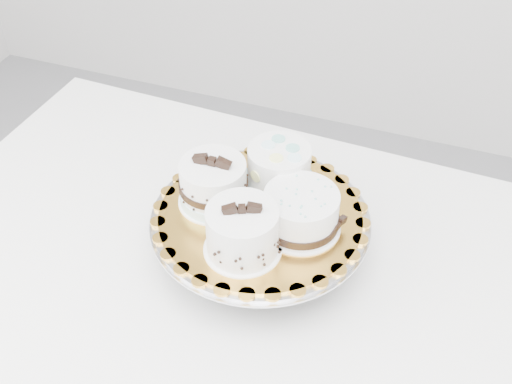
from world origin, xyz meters
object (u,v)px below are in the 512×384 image
(cake_board, at_px, (260,215))
(cake_dots, at_px, (279,167))
(table, at_px, (245,300))
(cake_stand, at_px, (260,229))
(cake_swirl, at_px, (242,232))
(cake_banded, at_px, (213,185))
(cake_ribbon, at_px, (302,213))

(cake_board, height_order, cake_dots, cake_dots)
(table, relative_size, cake_stand, 3.53)
(cake_swirl, distance_m, cake_dots, 0.16)
(cake_banded, relative_size, cake_ribbon, 0.82)
(cake_board, height_order, cake_swirl, cake_swirl)
(table, distance_m, cake_board, 0.18)
(cake_stand, relative_size, cake_banded, 3.02)
(cake_swirl, bearing_deg, cake_dots, 64.08)
(cake_dots, bearing_deg, cake_banded, -130.50)
(cake_banded, bearing_deg, cake_board, -3.37)
(table, relative_size, cake_banded, 10.66)
(cake_swirl, distance_m, cake_banded, 0.12)
(cake_stand, relative_size, cake_ribbon, 2.47)
(cake_stand, bearing_deg, cake_dots, 85.92)
(table, bearing_deg, cake_stand, 79.30)
(cake_board, bearing_deg, cake_dots, 85.92)
(cake_swirl, distance_m, cake_ribbon, 0.11)
(table, distance_m, cake_dots, 0.25)
(cake_board, xyz_separation_m, cake_swirl, (0.00, -0.08, 0.04))
(cake_board, relative_size, cake_swirl, 2.30)
(table, bearing_deg, cake_board, 79.30)
(cake_banded, xyz_separation_m, cake_ribbon, (0.15, -0.01, -0.00))
(table, distance_m, cake_stand, 0.15)
(table, bearing_deg, cake_banded, 148.16)
(cake_swirl, bearing_deg, cake_stand, 66.34)
(table, relative_size, cake_dots, 10.06)
(cake_ribbon, bearing_deg, cake_board, -168.74)
(cake_banded, bearing_deg, cake_ribbon, -4.98)
(cake_board, xyz_separation_m, cake_ribbon, (0.07, -0.01, 0.03))
(cake_board, bearing_deg, table, -103.20)
(cake_banded, bearing_deg, table, -36.05)
(cake_stand, bearing_deg, cake_swirl, -89.38)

